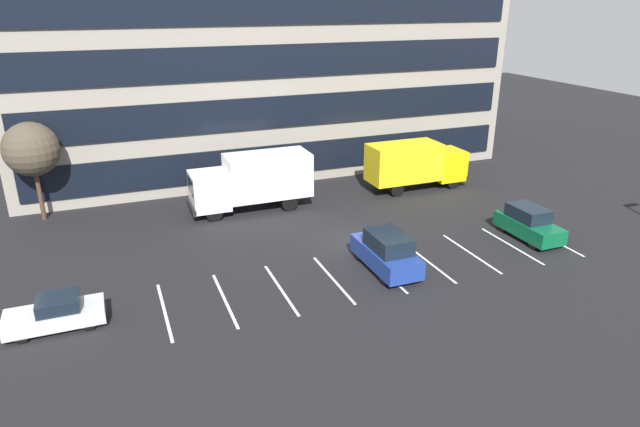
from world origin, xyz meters
name	(u,v)px	position (x,y,z in m)	size (l,w,h in m)	color
ground_plane	(350,241)	(0.00, 0.00, 0.00)	(120.00, 120.00, 0.00)	black
office_building	(260,32)	(0.00, 17.95, 10.80)	(38.33, 12.83, 21.60)	gray
lot_markings	(382,270)	(0.00, -4.08, 0.00)	(22.54, 5.40, 0.01)	silver
box_truck_white	(253,179)	(-3.87, 7.16, 2.11)	(8.10, 2.68, 3.75)	white
box_truck_yellow_all	(415,163)	(8.39, 6.95, 1.98)	(7.60, 2.52, 3.52)	yellow
suv_forest	(529,223)	(10.02, -3.49, 0.93)	(1.81, 4.26, 1.93)	#0C5933
sedan_silver	(56,314)	(-15.68, -3.74, 0.69)	(4.07, 1.70, 1.46)	silver
suv_navy	(387,252)	(0.22, -4.08, 1.02)	(1.97, 4.66, 2.10)	navy
bare_tree	(31,150)	(-17.00, 10.43, 4.63)	(3.38, 3.38, 6.34)	#473323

